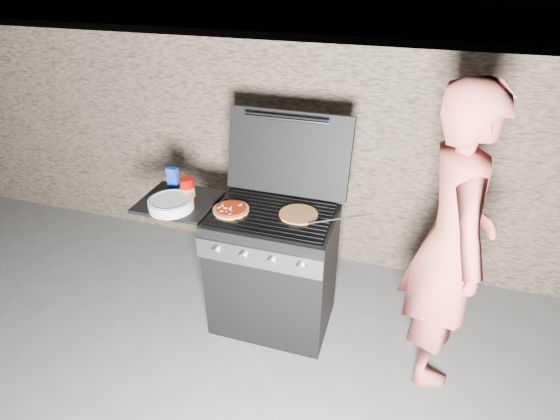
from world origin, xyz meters
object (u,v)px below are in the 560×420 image
(pizza_topped, at_px, (231,209))
(gas_grill, at_px, (239,264))
(sauce_jar, at_px, (187,188))
(person, at_px, (450,244))

(pizza_topped, bearing_deg, gas_grill, 67.07)
(pizza_topped, distance_m, sauce_jar, 0.36)
(gas_grill, xyz_separation_m, pizza_topped, (-0.02, -0.04, 0.47))
(pizza_topped, xyz_separation_m, sauce_jar, (-0.35, 0.08, 0.05))
(gas_grill, distance_m, sauce_jar, 0.64)
(person, bearing_deg, gas_grill, 75.72)
(sauce_jar, bearing_deg, pizza_topped, -13.50)
(sauce_jar, bearing_deg, person, -3.07)
(pizza_topped, distance_m, person, 1.33)
(gas_grill, xyz_separation_m, sauce_jar, (-0.37, 0.04, 0.52))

